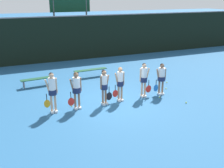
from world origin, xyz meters
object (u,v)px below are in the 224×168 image
Objects in this scene: scoreboard at (70,10)px; player_5 at (161,76)px; tennis_ball_1 at (186,103)px; tennis_ball_2 at (160,97)px; bench_courtside at (37,80)px; tennis_ball_5 at (103,96)px; bench_far at (91,70)px; tennis_ball_3 at (166,89)px; tennis_ball_0 at (71,106)px; player_2 at (104,84)px; player_0 at (52,89)px; player_4 at (144,77)px; player_1 at (76,87)px; tennis_ball_4 at (167,82)px; player_3 at (120,82)px.

scoreboard is 2.94× the size of player_5.
tennis_ball_2 is at bearing 125.26° from tennis_ball_1.
bench_courtside reaches higher than tennis_ball_5.
scoreboard reaches higher than bench_far.
tennis_ball_0 is at bearing -177.06° from tennis_ball_3.
scoreboard is 10.65m from tennis_ball_5.
player_5 is (1.78, -10.77, -2.77)m from scoreboard.
player_0 is at bearing 167.49° from player_2.
tennis_ball_0 is at bearing -172.85° from player_4.
tennis_ball_1 is (4.95, -1.45, -0.99)m from player_1.
tennis_ball_4 is (4.53, 1.48, -0.96)m from player_2.
tennis_ball_0 is (-4.67, 0.27, -0.94)m from player_5.
player_5 is 1.07m from tennis_ball_2.
bench_far is 1.29× the size of player_5.
player_2 is 24.58× the size of tennis_ball_5.
scoreboard is at bearing 74.61° from tennis_ball_0.
player_1 is 25.63× the size of tennis_ball_3.
bench_far is 3.58m from tennis_ball_5.
bench_far reaches higher than bench_courtside.
tennis_ball_0 is 0.99× the size of tennis_ball_2.
tennis_ball_0 is 0.98× the size of tennis_ball_1.
bench_far is at bearing 113.10° from tennis_ball_2.
tennis_ball_3 is 1.08m from tennis_ball_4.
scoreboard is 11.09m from player_3.
player_4 is 2.90m from tennis_ball_4.
tennis_ball_5 is at bearing 127.43° from player_3.
player_0 reaches higher than player_3.
player_5 is 3.13m from tennis_ball_5.
tennis_ball_4 is at bearing 53.08° from tennis_ball_3.
player_4 is (2.17, 0.12, 0.04)m from player_2.
tennis_ball_5 is (2.67, 0.86, -1.05)m from player_0.
player_3 reaches higher than tennis_ball_2.
tennis_ball_2 is (5.23, -0.39, -1.05)m from player_0.
player_1 is 1.06m from tennis_ball_0.
tennis_ball_0 and tennis_ball_2 have the same top height.
player_5 is 25.11× the size of tennis_ball_0.
bench_courtside is at bearing 106.12° from tennis_ball_0.
player_4 is (3.49, 0.10, 0.01)m from player_1.
tennis_ball_1 is 4.07m from tennis_ball_5.
player_2 is 2.17m from player_4.
tennis_ball_1 is at bearing -67.28° from bench_far.
tennis_ball_3 is (3.03, 0.51, -0.95)m from player_3.
player_2 is 0.96× the size of player_4.
bench_courtside is 0.97× the size of player_0.
tennis_ball_0 is at bearing 156.14° from player_2.
tennis_ball_1 and tennis_ball_3 have the same top height.
player_1 is 25.67× the size of tennis_ball_1.
scoreboard is at bearing 55.74° from bench_courtside.
tennis_ball_3 is (6.43, -3.32, -0.35)m from bench_courtside.
tennis_ball_5 is at bearing 17.67° from tennis_ball_0.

